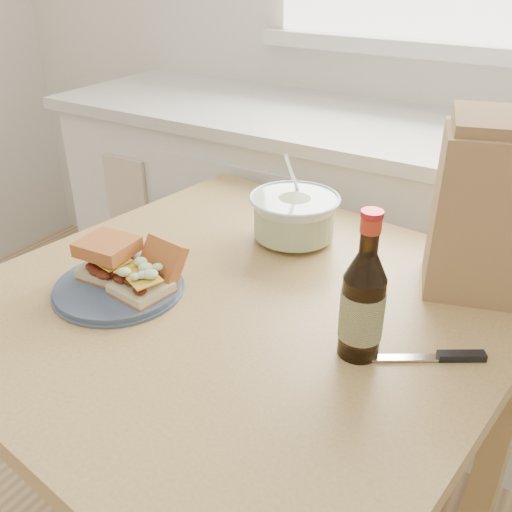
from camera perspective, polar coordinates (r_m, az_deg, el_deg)
The scene contains 9 objects.
cabinet_run at distance 1.98m, azimuth 13.66°, elevation -0.79°, with size 2.50×0.64×0.94m.
dining_table at distance 1.18m, azimuth -1.44°, elevation -9.09°, with size 1.10×1.10×0.82m.
plate at distance 1.16m, azimuth -13.58°, elevation -3.07°, with size 0.25×0.25×0.02m, color #404E67.
sandwich_left at distance 1.17m, azimuth -14.50°, elevation -0.14°, with size 0.11×0.10×0.08m.
sandwich_right at distance 1.12m, azimuth -10.78°, elevation -1.87°, with size 0.11×0.15×0.09m.
coleslaw_bowl at distance 1.31m, azimuth 3.83°, elevation 3.76°, with size 0.21×0.21×0.21m.
beer_bottle at distance 0.93m, azimuth 10.62°, elevation -4.69°, with size 0.07×0.07×0.26m.
knife at distance 1.00m, azimuth 18.51°, elevation -9.50°, with size 0.18×0.12×0.01m.
paper_bag at distance 1.16m, azimuth 23.32°, elevation 3.70°, with size 0.24×0.16×0.32m, color #99744A.
Camera 1 is at (0.48, 0.03, 1.42)m, focal length 40.00 mm.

